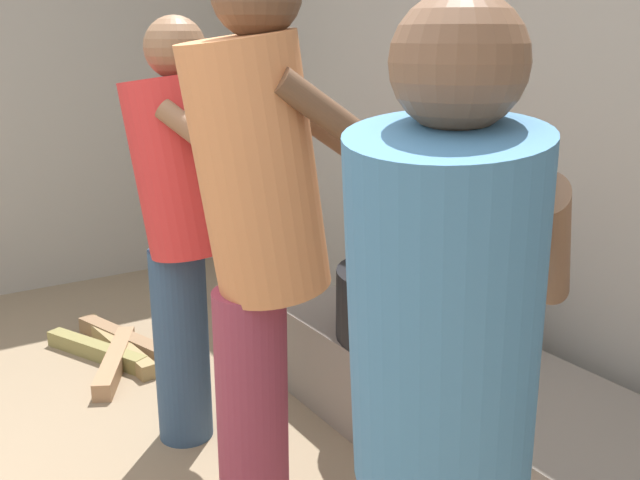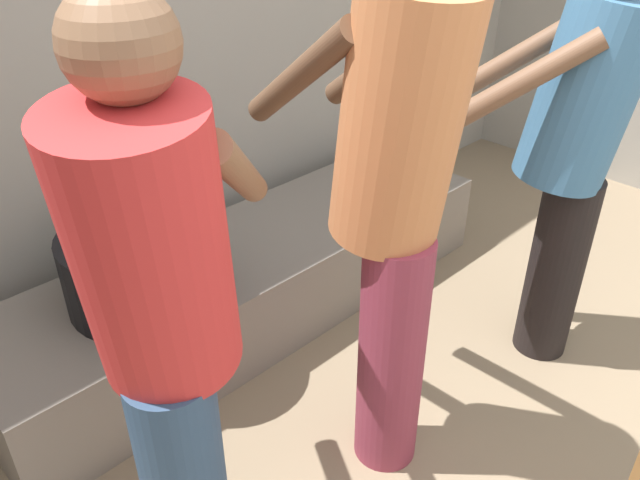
% 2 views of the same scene
% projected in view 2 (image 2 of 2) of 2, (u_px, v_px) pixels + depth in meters
% --- Properties ---
extents(block_enclosure_rear, '(5.62, 0.20, 2.43)m').
position_uv_depth(block_enclosure_rear, '(95.00, 8.00, 2.26)').
color(block_enclosure_rear, '#9E998E').
rests_on(block_enclosure_rear, ground_plane).
extents(hearth_ledge, '(2.20, 0.60, 0.36)m').
position_uv_depth(hearth_ledge, '(255.00, 278.00, 2.62)').
color(hearth_ledge, slate).
rests_on(hearth_ledge, ground_plane).
extents(cooking_pot_main, '(0.53, 0.53, 0.71)m').
position_uv_depth(cooking_pot_main, '(143.00, 265.00, 2.14)').
color(cooking_pot_main, black).
rests_on(cooking_pot_main, hearth_ledge).
extents(cook_in_blue_shirt, '(0.63, 0.71, 1.52)m').
position_uv_depth(cook_in_blue_shirt, '(575.00, 143.00, 2.09)').
color(cook_in_blue_shirt, black).
rests_on(cook_in_blue_shirt, ground_plane).
extents(cook_in_red_shirt, '(0.69, 0.67, 1.52)m').
position_uv_depth(cook_in_red_shirt, '(163.00, 318.00, 1.30)').
color(cook_in_red_shirt, navy).
rests_on(cook_in_red_shirt, ground_plane).
extents(cook_in_orange_shirt, '(0.44, 0.73, 1.67)m').
position_uv_depth(cook_in_orange_shirt, '(395.00, 183.00, 1.62)').
color(cook_in_orange_shirt, '#8C3347').
rests_on(cook_in_orange_shirt, ground_plane).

